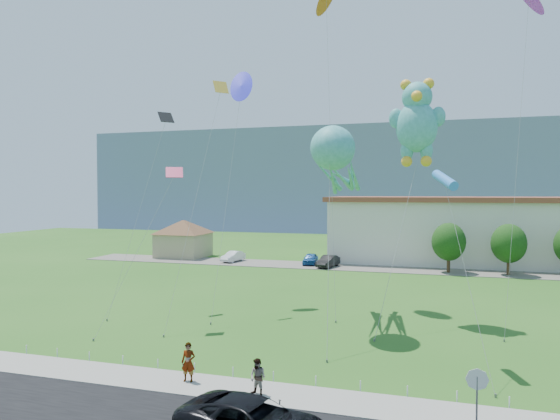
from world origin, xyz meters
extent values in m
plane|color=#255818|center=(0.00, 0.00, 0.00)|extent=(160.00, 160.00, 0.00)
cube|color=gray|center=(0.00, -2.75, 0.05)|extent=(80.00, 2.50, 0.10)
cube|color=#59544C|center=(0.00, 35.00, 0.03)|extent=(70.00, 6.00, 0.06)
cube|color=slate|center=(0.00, 120.00, 12.50)|extent=(160.00, 50.00, 25.00)
cube|color=tan|center=(-24.00, 38.00, 1.60)|extent=(6.00, 6.00, 3.20)
pyramid|color=brown|center=(-24.00, 38.00, 4.10)|extent=(9.20, 9.20, 1.80)
cylinder|color=slate|center=(9.50, -4.20, 1.10)|extent=(0.07, 0.07, 2.20)
cylinder|color=red|center=(9.50, -4.20, 2.10)|extent=(0.76, 0.04, 0.76)
cylinder|color=white|center=(9.50, -4.22, 2.10)|extent=(0.80, 0.02, 0.80)
cylinder|color=white|center=(-13.00, -1.30, 0.25)|extent=(0.05, 0.05, 0.50)
cylinder|color=white|center=(-11.00, -1.30, 0.25)|extent=(0.05, 0.05, 0.50)
cylinder|color=white|center=(-9.00, -1.30, 0.25)|extent=(0.05, 0.05, 0.50)
cylinder|color=white|center=(-7.00, -1.30, 0.25)|extent=(0.05, 0.05, 0.50)
cylinder|color=white|center=(-5.00, -1.30, 0.25)|extent=(0.05, 0.05, 0.50)
cylinder|color=white|center=(-3.00, -1.30, 0.25)|extent=(0.05, 0.05, 0.50)
cylinder|color=white|center=(-1.00, -1.30, 0.25)|extent=(0.05, 0.05, 0.50)
cylinder|color=white|center=(1.00, -1.30, 0.25)|extent=(0.05, 0.05, 0.50)
cylinder|color=white|center=(3.00, -1.30, 0.25)|extent=(0.05, 0.05, 0.50)
cylinder|color=white|center=(5.00, -1.30, 0.25)|extent=(0.05, 0.05, 0.50)
cylinder|color=white|center=(7.00, -1.30, 0.25)|extent=(0.05, 0.05, 0.50)
cylinder|color=white|center=(9.00, -1.30, 0.25)|extent=(0.05, 0.05, 0.50)
cylinder|color=white|center=(11.00, -1.30, 0.25)|extent=(0.05, 0.05, 0.50)
cylinder|color=#3F2B19|center=(10.00, 34.00, 1.10)|extent=(0.36, 0.36, 2.20)
ellipsoid|color=#14380F|center=(10.00, 34.00, 3.40)|extent=(3.60, 3.60, 4.14)
cylinder|color=#3F2B19|center=(16.00, 34.00, 1.10)|extent=(0.36, 0.36, 2.20)
ellipsoid|color=#14380F|center=(16.00, 34.00, 3.40)|extent=(3.60, 3.60, 4.14)
imported|color=gray|center=(-2.68, -2.57, 0.99)|extent=(0.69, 0.50, 1.78)
imported|color=gray|center=(0.88, -3.16, 0.88)|extent=(0.90, 0.79, 1.57)
imported|color=silver|center=(-15.68, 35.27, 0.71)|extent=(2.08, 4.11, 1.29)
imported|color=#1B5195|center=(-5.79, 35.76, 0.72)|extent=(1.78, 3.95, 1.32)
imported|color=black|center=(-3.31, 34.09, 0.74)|extent=(2.27, 4.31, 1.35)
ellipsoid|color=teal|center=(2.00, 8.14, 11.55)|extent=(2.80, 3.65, 2.80)
sphere|color=white|center=(1.50, 7.04, 11.85)|extent=(0.44, 0.44, 0.44)
sphere|color=white|center=(2.50, 7.04, 11.85)|extent=(0.44, 0.44, 0.44)
cylinder|color=slate|center=(2.86, 2.00, 0.08)|extent=(0.10, 0.10, 0.16)
cylinder|color=gray|center=(2.43, 4.57, 5.46)|extent=(0.89, 5.16, 10.60)
ellipsoid|color=teal|center=(6.98, 12.83, 13.28)|extent=(2.81, 2.39, 3.51)
sphere|color=teal|center=(6.98, 12.83, 15.33)|extent=(2.05, 2.05, 2.05)
sphere|color=yellow|center=(6.23, 12.83, 16.20)|extent=(0.76, 0.76, 0.76)
sphere|color=yellow|center=(7.74, 12.83, 16.20)|extent=(0.76, 0.76, 0.76)
sphere|color=yellow|center=(6.98, 11.97, 15.22)|extent=(0.76, 0.76, 0.76)
ellipsoid|color=teal|center=(5.58, 12.83, 13.93)|extent=(0.97, 0.69, 1.36)
ellipsoid|color=teal|center=(8.39, 12.83, 13.93)|extent=(0.97, 0.69, 1.36)
ellipsoid|color=teal|center=(6.33, 12.83, 11.66)|extent=(0.86, 0.76, 1.41)
ellipsoid|color=teal|center=(7.63, 12.83, 11.66)|extent=(0.86, 0.76, 1.41)
sphere|color=yellow|center=(6.33, 12.62, 10.90)|extent=(0.76, 0.76, 0.76)
sphere|color=yellow|center=(7.63, 12.62, 10.90)|extent=(0.76, 0.76, 0.76)
cylinder|color=slate|center=(4.83, 6.39, 0.08)|extent=(0.10, 0.10, 0.16)
cylinder|color=gray|center=(5.90, 9.61, 5.42)|extent=(2.19, 6.47, 10.54)
cylinder|color=slate|center=(1.92, 9.87, 0.08)|extent=(0.10, 0.10, 0.16)
cylinder|color=gray|center=(0.80, 13.70, 12.29)|extent=(2.27, 7.69, 24.27)
cube|color=gold|center=(-7.37, 12.23, 16.75)|extent=(1.29, 1.29, 0.86)
cylinder|color=slate|center=(-7.48, 3.62, 0.08)|extent=(0.10, 0.10, 0.16)
cylinder|color=gray|center=(-7.43, 7.92, 8.35)|extent=(0.14, 8.63, 16.40)
cube|color=black|center=(-11.62, 11.49, 14.54)|extent=(1.29, 1.29, 0.86)
cylinder|color=slate|center=(-13.10, 5.91, 0.08)|extent=(0.10, 0.10, 0.16)
cylinder|color=gray|center=(-12.36, 8.70, 7.25)|extent=(1.51, 5.61, 14.19)
cylinder|color=#307EDA|center=(8.58, 3.87, 9.39)|extent=(0.50, 2.25, 0.87)
cylinder|color=slate|center=(10.61, -0.28, 0.08)|extent=(0.10, 0.10, 0.16)
cylinder|color=gray|center=(9.60, 1.79, 4.68)|extent=(2.06, 4.18, 9.04)
cylinder|color=slate|center=(12.14, 8.45, 0.08)|extent=(0.10, 0.10, 0.16)
cylinder|color=gray|center=(13.07, 10.99, 10.82)|extent=(1.90, 5.12, 21.33)
cone|color=#2A2AF0|center=(-6.88, 15.31, 17.43)|extent=(1.80, 1.33, 1.33)
cylinder|color=slate|center=(-5.94, 7.06, 0.08)|extent=(0.10, 0.10, 0.16)
cylinder|color=gray|center=(-6.41, 11.18, 8.69)|extent=(0.97, 8.27, 17.08)
cube|color=#CA2D58|center=(-8.25, 6.51, 10.08)|extent=(1.29, 1.29, 0.86)
cylinder|color=slate|center=(-11.04, 1.73, 0.08)|extent=(0.10, 0.10, 0.16)
cylinder|color=gray|center=(-9.64, 4.12, 5.02)|extent=(2.83, 4.81, 9.73)
camera|label=1|loc=(7.74, -22.98, 8.74)|focal=32.00mm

